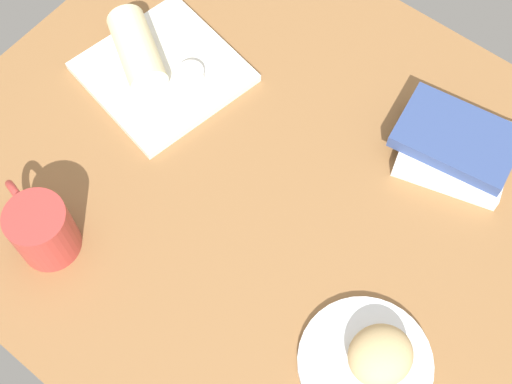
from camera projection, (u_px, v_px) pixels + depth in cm
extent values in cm
cube|color=olive|center=(279.00, 195.00, 114.73)|extent=(110.00, 90.00, 4.00)
cylinder|color=white|center=(365.00, 363.00, 99.75)|extent=(19.28, 19.28, 1.40)
ellipsoid|color=tan|center=(381.00, 355.00, 96.49)|extent=(11.07, 11.54, 6.07)
cube|color=white|center=(163.00, 72.00, 122.25)|extent=(28.29, 28.29, 1.60)
cylinder|color=silver|center=(191.00, 75.00, 119.60)|extent=(4.59, 4.59, 2.33)
cylinder|color=#C85C21|center=(190.00, 72.00, 118.83)|extent=(3.76, 3.76, 0.40)
cylinder|color=beige|center=(137.00, 50.00, 119.32)|extent=(16.15, 13.33, 6.55)
cube|color=silver|center=(456.00, 150.00, 114.54)|extent=(20.67, 19.62, 2.87)
cube|color=#33477F|center=(457.00, 138.00, 112.42)|extent=(20.55, 15.02, 2.53)
cylinder|color=#B23833|center=(43.00, 231.00, 104.00)|extent=(9.23, 9.23, 10.39)
cylinder|color=#B77A34|center=(34.00, 218.00, 99.89)|extent=(7.57, 7.57, 0.40)
torus|color=#B23833|center=(21.00, 201.00, 106.21)|extent=(7.51, 2.84, 7.43)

